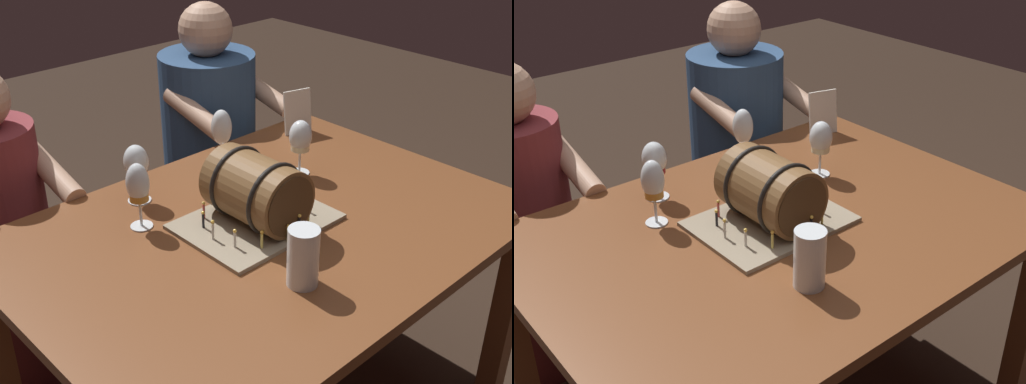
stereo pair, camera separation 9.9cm
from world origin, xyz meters
TOP-DOWN VIEW (x-y plane):
  - dining_table at (0.00, 0.00)m, footprint 1.41×1.02m
  - barrel_cake at (-0.02, 0.03)m, footprint 0.42×0.31m
  - wine_glass_amber at (-0.26, 0.23)m, footprint 0.06×0.06m
  - wine_glass_empty at (0.16, 0.37)m, footprint 0.07×0.07m
  - wine_glass_white at (0.30, 0.16)m, footprint 0.07×0.07m
  - wine_glass_red at (-0.18, 0.36)m, footprint 0.07×0.07m
  - beer_pint at (-0.13, -0.26)m, footprint 0.08×0.08m
  - menu_card at (0.55, 0.40)m, footprint 0.11×0.06m
  - person_seated_left at (-0.44, 0.78)m, footprint 0.35×0.45m
  - person_seated_right at (0.44, 0.78)m, footprint 0.41×0.48m

SIDE VIEW (x-z plane):
  - person_seated_left at x=-0.44m, z-range -0.06..1.07m
  - person_seated_right at x=0.44m, z-range -0.02..1.16m
  - dining_table at x=0.00m, z-range 0.28..1.04m
  - beer_pint at x=-0.13m, z-range 0.75..0.90m
  - menu_card at x=0.55m, z-range 0.76..0.92m
  - barrel_cake at x=-0.02m, z-range 0.75..0.96m
  - wine_glass_red at x=-0.18m, z-range 0.79..0.97m
  - wine_glass_white at x=0.30m, z-range 0.79..0.97m
  - wine_glass_amber at x=-0.26m, z-range 0.79..0.98m
  - wine_glass_empty at x=0.16m, z-range 0.79..0.99m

